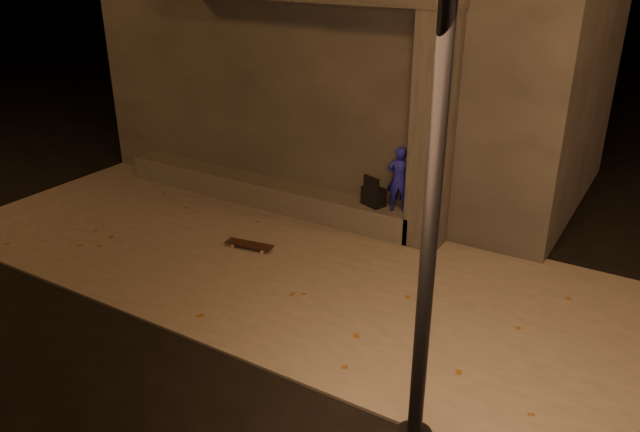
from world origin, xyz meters
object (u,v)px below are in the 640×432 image
Objects in this scene: skateboard at (249,245)px; column at (433,134)px; street_lamp_0 at (448,2)px; backpack at (374,195)px; skateboarder at (399,179)px.

column is at bearing 26.90° from skateboard.
column is 4.91m from street_lamp_0.
backpack is at bearing 121.84° from street_lamp_0.
column is at bearing 111.32° from street_lamp_0.
skateboarder is 0.57m from backpack.
column is 4.47× the size of skateboard.
skateboarder is 5.50m from street_lamp_0.
street_lamp_0 reaches higher than skateboard.
street_lamp_0 reaches higher than backpack.
skateboard is 0.11× the size of street_lamp_0.
skateboarder is at bearing 180.00° from column.
column is 0.50× the size of street_lamp_0.
column reaches higher than skateboard.
column is at bearing 162.29° from skateboarder.
backpack is 0.07× the size of street_lamp_0.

